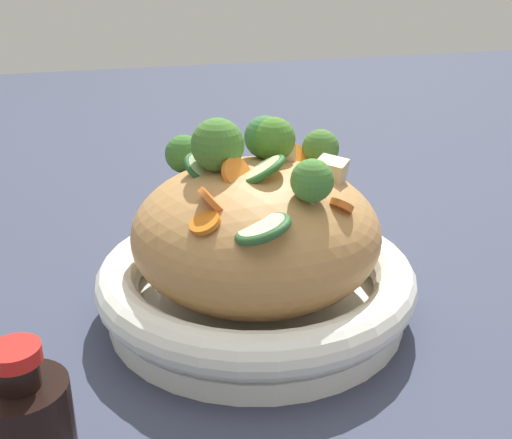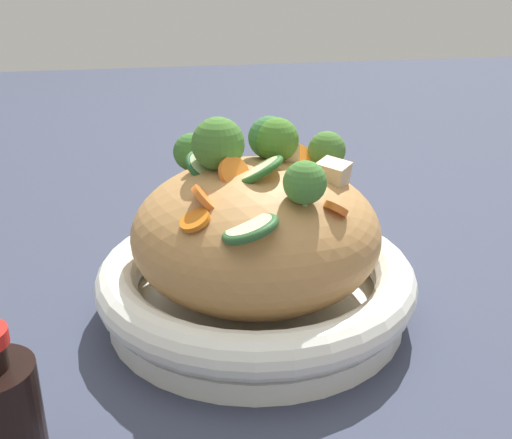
{
  "view_description": "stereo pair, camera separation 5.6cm",
  "coord_description": "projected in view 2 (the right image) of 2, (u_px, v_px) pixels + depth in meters",
  "views": [
    {
      "loc": [
        -0.49,
        0.15,
        0.31
      ],
      "look_at": [
        0.0,
        0.0,
        0.1
      ],
      "focal_mm": 43.6,
      "sensor_mm": 36.0,
      "label": 1
    },
    {
      "loc": [
        -0.51,
        0.1,
        0.31
      ],
      "look_at": [
        0.0,
        0.0,
        0.1
      ],
      "focal_mm": 43.6,
      "sensor_mm": 36.0,
      "label": 2
    }
  ],
  "objects": [
    {
      "name": "ground_plane",
      "position": [
        256.0,
        312.0,
        0.6
      ],
      "size": [
        3.0,
        3.0,
        0.0
      ],
      "primitive_type": "plane",
      "color": "#34394D"
    },
    {
      "name": "serving_bowl",
      "position": [
        256.0,
        284.0,
        0.59
      ],
      "size": [
        0.3,
        0.3,
        0.06
      ],
      "color": "white",
      "rests_on": "ground_plane"
    },
    {
      "name": "noodle_heap",
      "position": [
        256.0,
        232.0,
        0.57
      ],
      "size": [
        0.23,
        0.23,
        0.13
      ],
      "color": "#B58249",
      "rests_on": "serving_bowl"
    },
    {
      "name": "broccoli_florets",
      "position": [
        256.0,
        149.0,
        0.56
      ],
      "size": [
        0.19,
        0.17,
        0.08
      ],
      "color": "#9DB876",
      "rests_on": "serving_bowl"
    },
    {
      "name": "carrot_coins",
      "position": [
        262.0,
        184.0,
        0.53
      ],
      "size": [
        0.13,
        0.14,
        0.04
      ],
      "color": "orange",
      "rests_on": "serving_bowl"
    },
    {
      "name": "zucchini_slices",
      "position": [
        245.0,
        193.0,
        0.51
      ],
      "size": [
        0.16,
        0.1,
        0.05
      ],
      "color": "beige",
      "rests_on": "serving_bowl"
    },
    {
      "name": "chicken_chunks",
      "position": [
        305.0,
        163.0,
        0.56
      ],
      "size": [
        0.08,
        0.07,
        0.03
      ],
      "color": "beige",
      "rests_on": "serving_bowl"
    },
    {
      "name": "soy_sauce_bottle",
      "position": [
        0.0,
        426.0,
        0.38
      ],
      "size": [
        0.05,
        0.05,
        0.12
      ],
      "color": "black",
      "rests_on": "ground_plane"
    }
  ]
}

